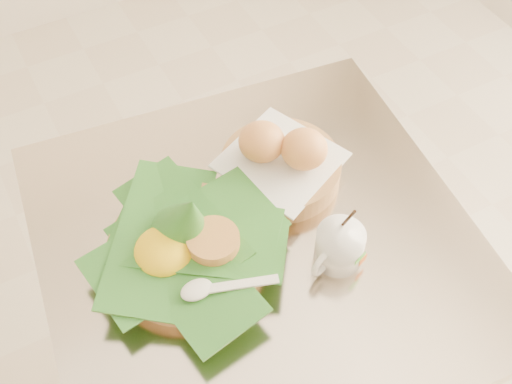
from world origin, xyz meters
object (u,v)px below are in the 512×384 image
rice_basket (186,243)px  cafe_table (258,303)px  bread_basket (281,161)px  coffee_mug (339,246)px

rice_basket → cafe_table: bearing=-9.5°
cafe_table → rice_basket: (-0.12, 0.02, 0.26)m
bread_basket → coffee_mug: bearing=-91.8°
coffee_mug → cafe_table: bearing=134.5°
cafe_table → rice_basket: 0.29m
cafe_table → bread_basket: (0.10, 0.10, 0.26)m
cafe_table → bread_basket: 0.29m
rice_basket → coffee_mug: (0.21, -0.11, -0.01)m
rice_basket → bread_basket: (0.22, 0.08, -0.00)m
bread_basket → coffee_mug: size_ratio=1.78×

